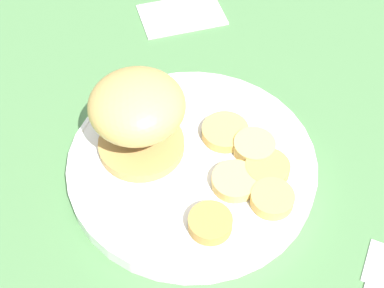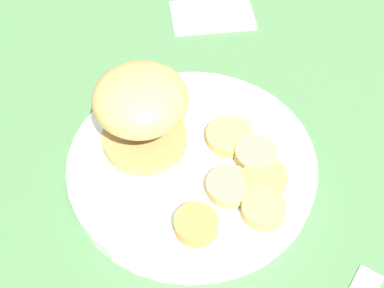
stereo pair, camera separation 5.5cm
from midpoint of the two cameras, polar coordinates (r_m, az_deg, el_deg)
ground_plane at (r=0.59m, az=-2.68°, el=-3.00°), size 4.00×4.00×0.00m
dinner_plate at (r=0.58m, az=-2.72°, el=-2.30°), size 0.27×0.27×0.02m
sandwich at (r=0.55m, az=-8.72°, el=3.02°), size 0.10×0.10×0.10m
potato_round_0 at (r=0.52m, az=-1.10°, el=-8.63°), size 0.04×0.04×0.01m
potato_round_1 at (r=0.56m, az=5.26°, el=-2.79°), size 0.05×0.05×0.01m
potato_round_2 at (r=0.57m, az=3.95°, el=-0.46°), size 0.04×0.04×0.01m
potato_round_3 at (r=0.54m, az=5.66°, el=-6.02°), size 0.04×0.04×0.01m
potato_round_4 at (r=0.55m, az=1.70°, el=-4.16°), size 0.05×0.05×0.01m
potato_round_5 at (r=0.59m, az=1.06°, el=0.99°), size 0.05×0.05×0.01m
napkin at (r=0.78m, az=-3.20°, el=13.59°), size 0.12×0.14×0.01m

